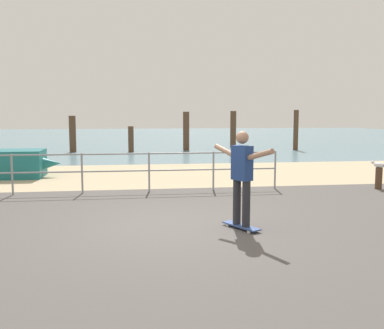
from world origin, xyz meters
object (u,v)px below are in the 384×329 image
object	(u,v)px
seagull	(379,165)
bollard_short	(379,179)
skateboarder	(242,172)
skateboard	(241,226)

from	to	relation	value
seagull	bollard_short	bearing A→B (deg)	-60.47
skateboarder	seagull	xyz separation A→B (m)	(4.73, 3.55, -0.34)
skateboard	skateboarder	size ratio (longest dim) A/B	0.49
bollard_short	seagull	size ratio (longest dim) A/B	1.34
skateboard	bollard_short	world-z (taller)	bollard_short
skateboarder	bollard_short	bearing A→B (deg)	36.77
skateboard	seagull	distance (m)	5.94
seagull	skateboard	bearing A→B (deg)	-143.07
bollard_short	skateboard	bearing A→B (deg)	-143.23
skateboard	seagull	xyz separation A→B (m)	(4.73, 3.55, 0.61)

